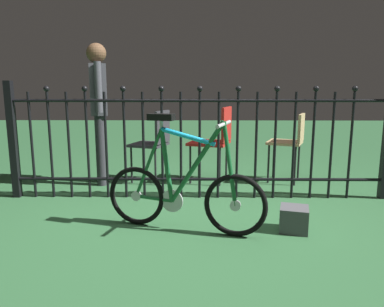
% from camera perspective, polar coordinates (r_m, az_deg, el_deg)
% --- Properties ---
extents(ground_plane, '(20.00, 20.00, 0.00)m').
position_cam_1_polar(ground_plane, '(2.95, 1.13, -11.37)').
color(ground_plane, '#2D5E36').
extents(iron_fence, '(3.78, 0.07, 1.17)m').
position_cam_1_polar(iron_fence, '(3.53, -0.23, 2.18)').
color(iron_fence, black).
rests_on(iron_fence, ground).
extents(bicycle, '(1.24, 0.49, 0.90)m').
position_cam_1_polar(bicycle, '(2.75, -1.39, -5.96)').
color(bicycle, black).
rests_on(bicycle, ground).
extents(chair_tan, '(0.50, 0.49, 0.81)m').
position_cam_1_polar(chair_tan, '(4.33, 15.56, 2.22)').
color(chair_tan, black).
rests_on(chair_tan, ground).
extents(chair_red, '(0.55, 0.55, 0.89)m').
position_cam_1_polar(chair_red, '(4.18, 3.90, 2.65)').
color(chair_red, black).
rests_on(chair_red, ground).
extents(chair_charcoal, '(0.48, 0.48, 0.85)m').
position_cam_1_polar(chair_charcoal, '(4.20, -6.01, 2.31)').
color(chair_charcoal, black).
rests_on(chair_charcoal, ground).
extents(person_visitor, '(0.26, 0.46, 1.59)m').
position_cam_1_polar(person_visitor, '(4.19, -14.74, 7.96)').
color(person_visitor, '#2D2D33').
rests_on(person_visitor, ground).
extents(display_crate, '(0.26, 0.26, 0.19)m').
position_cam_1_polar(display_crate, '(2.92, 16.00, -10.04)').
color(display_crate, '#4C4C51').
rests_on(display_crate, ground).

